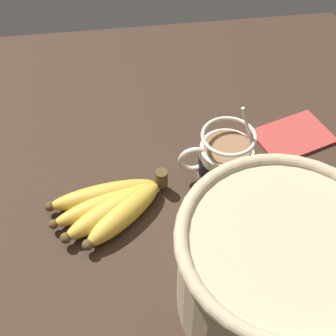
% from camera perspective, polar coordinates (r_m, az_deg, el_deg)
% --- Properties ---
extents(table, '(0.94, 0.94, 0.04)m').
position_cam_1_polar(table, '(0.79, -0.36, -2.43)').
color(table, '#332319').
rests_on(table, ground).
extents(coffee_mug, '(0.14, 0.09, 0.15)m').
position_cam_1_polar(coffee_mug, '(0.76, 6.95, 0.93)').
color(coffee_mug, beige).
rests_on(coffee_mug, table).
extents(banana_bunch, '(0.20, 0.13, 0.04)m').
position_cam_1_polar(banana_bunch, '(0.73, -6.83, -4.58)').
color(banana_bunch, '#4C381E').
rests_on(banana_bunch, table).
extents(woven_basket, '(0.26, 0.26, 0.16)m').
position_cam_1_polar(woven_basket, '(0.61, 13.28, -11.83)').
color(woven_basket, tan).
rests_on(woven_basket, table).
extents(napkin, '(0.15, 0.13, 0.01)m').
position_cam_1_polar(napkin, '(0.87, 15.03, 3.73)').
color(napkin, '#A33833').
rests_on(napkin, table).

